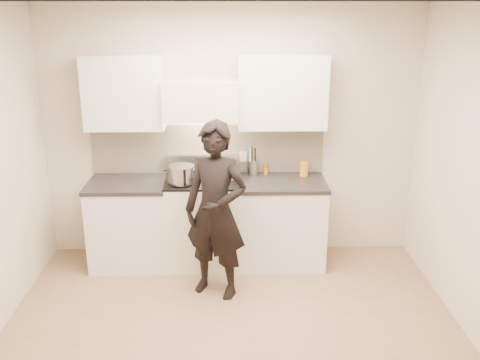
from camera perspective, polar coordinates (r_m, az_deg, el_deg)
name	(u,v)px	position (r m, az deg, el deg)	size (l,w,h in m)	color
ground_plane	(232,338)	(4.70, -0.82, -16.52)	(4.00, 4.00, 0.00)	#8C6E4F
room_shell	(224,144)	(4.36, -1.70, 3.88)	(4.04, 3.54, 2.70)	beige
stove	(203,221)	(5.73, -3.95, -4.37)	(0.76, 0.65, 0.96)	beige
counter_right	(281,221)	(5.76, 4.36, -4.42)	(0.92, 0.67, 0.92)	silver
counter_left	(130,223)	(5.83, -11.65, -4.47)	(0.82, 0.67, 0.92)	silver
wok	(221,164)	(5.66, -2.00, 1.76)	(0.41, 0.50, 0.33)	#A2A1AE
stock_pot	(181,174)	(5.41, -6.27, 0.63)	(0.35, 0.35, 0.18)	#A2A1AE
utensil_crock	(253,167)	(5.74, 1.37, 1.45)	(0.12, 0.12, 0.31)	#A5A5A5
spice_jar	(266,169)	(5.79, 2.76, 1.15)	(0.05, 0.05, 0.11)	orange
oil_glass	(304,169)	(5.76, 6.85, 1.20)	(0.09, 0.09, 0.16)	#BE731C
person	(216,211)	(4.98, -2.59, -3.34)	(0.62, 0.41, 1.70)	black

